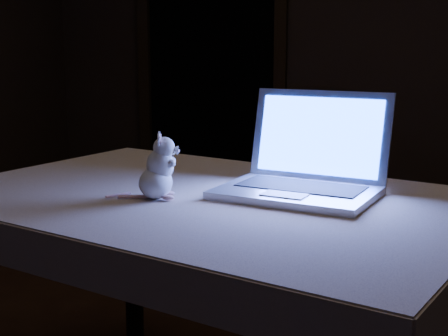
% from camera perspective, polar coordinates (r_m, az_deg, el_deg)
% --- Properties ---
extents(back_wall, '(4.50, 0.04, 2.60)m').
position_cam_1_polar(back_wall, '(4.26, 13.35, 13.03)').
color(back_wall, black).
rests_on(back_wall, ground).
extents(doorway, '(1.06, 0.36, 2.13)m').
position_cam_1_polar(doorway, '(4.49, -1.13, 10.20)').
color(doorway, black).
rests_on(doorway, back_wall).
extents(table, '(1.51, 1.18, 0.71)m').
position_cam_1_polar(table, '(1.87, -1.48, -13.26)').
color(table, black).
rests_on(table, floor).
extents(tablecloth, '(1.59, 1.21, 0.10)m').
position_cam_1_polar(tablecloth, '(1.70, -0.92, -4.55)').
color(tablecloth, beige).
rests_on(tablecloth, table).
extents(laptop, '(0.46, 0.42, 0.28)m').
position_cam_1_polar(laptop, '(1.71, 6.45, 1.97)').
color(laptop, silver).
rests_on(laptop, tablecloth).
extents(plush_mouse, '(0.16, 0.16, 0.17)m').
position_cam_1_polar(plush_mouse, '(1.70, -6.05, 0.16)').
color(plush_mouse, silver).
rests_on(plush_mouse, tablecloth).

